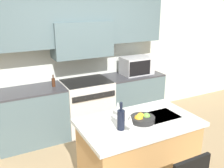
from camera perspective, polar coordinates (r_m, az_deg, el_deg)
back_cabinetry at (r=4.51m, az=-7.50°, el=9.41°), size 10.00×0.46×2.70m
back_counter at (r=4.59m, az=-5.81°, el=-4.92°), size 3.07×0.62×0.92m
range_stove at (r=4.57m, az=-5.72°, el=-4.90°), size 0.84×0.70×0.94m
microwave at (r=4.85m, az=5.65°, el=4.21°), size 0.58×0.40×0.33m
kitchen_island at (r=3.22m, az=5.94°, el=-15.71°), size 1.41×0.84×0.93m
wine_bottle at (r=2.74m, az=2.06°, el=-8.06°), size 0.09×0.09×0.32m
wine_glass_near at (r=2.67m, az=4.23°, el=-8.46°), size 0.06×0.06×0.20m
wine_glass_far at (r=3.02m, az=1.35°, el=-5.13°), size 0.06×0.06×0.20m
fruit_bowl at (r=2.97m, az=6.90°, el=-7.85°), size 0.29×0.29×0.11m
oil_bottle_on_counter at (r=4.24m, az=-13.24°, el=0.43°), size 0.06×0.06×0.20m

